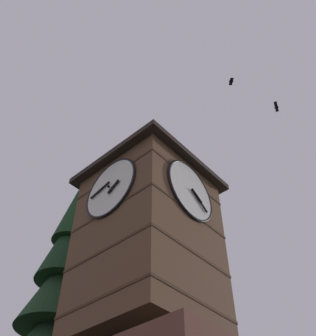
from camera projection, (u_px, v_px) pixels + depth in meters
The scene contains 3 objects.
clock_tower at pixel (149, 233), 15.45m from camera, with size 4.88×4.88×9.76m.
flying_bird_high at pixel (276, 107), 19.59m from camera, with size 0.65×0.36×0.13m.
flying_bird_low at pixel (231, 81), 22.93m from camera, with size 0.47×0.48×0.15m.
Camera 1 is at (10.39, 8.03, 1.41)m, focal length 42.90 mm.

